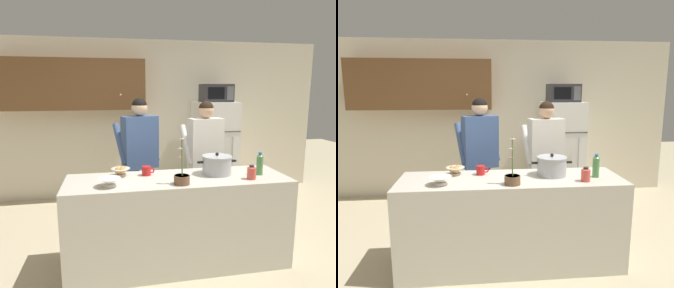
% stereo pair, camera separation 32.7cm
% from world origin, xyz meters
% --- Properties ---
extents(ground_plane, '(14.00, 14.00, 0.00)m').
position_xyz_m(ground_plane, '(0.00, 0.00, 0.00)').
color(ground_plane, '#C6B793').
extents(back_wall_unit, '(6.00, 0.48, 2.60)m').
position_xyz_m(back_wall_unit, '(-0.28, 2.25, 1.44)').
color(back_wall_unit, beige).
rests_on(back_wall_unit, ground).
extents(kitchen_island, '(2.23, 0.68, 0.92)m').
position_xyz_m(kitchen_island, '(0.00, 0.00, 0.46)').
color(kitchen_island, beige).
rests_on(kitchen_island, ground).
extents(refrigerator, '(0.64, 0.68, 1.60)m').
position_xyz_m(refrigerator, '(1.03, 1.85, 0.80)').
color(refrigerator, white).
rests_on(refrigerator, ground).
extents(microwave, '(0.48, 0.37, 0.28)m').
position_xyz_m(microwave, '(1.03, 1.83, 1.74)').
color(microwave, '#2D2D30').
rests_on(microwave, refrigerator).
extents(person_near_pot, '(0.60, 0.54, 1.69)m').
position_xyz_m(person_near_pot, '(-0.30, 0.86, 1.06)').
color(person_near_pot, black).
rests_on(person_near_pot, ground).
extents(person_by_sink, '(0.54, 0.46, 1.66)m').
position_xyz_m(person_by_sink, '(0.51, 0.75, 1.04)').
color(person_by_sink, black).
rests_on(person_by_sink, ground).
extents(cooking_pot, '(0.42, 0.31, 0.23)m').
position_xyz_m(cooking_pot, '(0.43, 0.06, 1.02)').
color(cooking_pot, '#ADAFB5').
rests_on(cooking_pot, kitchen_island).
extents(coffee_mug, '(0.13, 0.09, 0.10)m').
position_xyz_m(coffee_mug, '(-0.30, 0.16, 0.97)').
color(coffee_mug, red).
rests_on(coffee_mug, kitchen_island).
extents(bread_bowl, '(0.19, 0.19, 0.10)m').
position_xyz_m(bread_bowl, '(-0.56, 0.18, 0.97)').
color(bread_bowl, beige).
rests_on(bread_bowl, kitchen_island).
extents(empty_bowl, '(0.21, 0.21, 0.08)m').
position_xyz_m(empty_bowl, '(-0.68, -0.15, 0.97)').
color(empty_bowl, white).
rests_on(empty_bowl, kitchen_island).
extents(bottle_near_edge, '(0.07, 0.07, 0.24)m').
position_xyz_m(bottle_near_edge, '(0.86, -0.04, 1.04)').
color(bottle_near_edge, '#4C8C4C').
rests_on(bottle_near_edge, kitchen_island).
extents(bottle_mid_counter, '(0.09, 0.09, 0.14)m').
position_xyz_m(bottle_mid_counter, '(0.70, -0.17, 0.99)').
color(bottle_mid_counter, '#D84C3F').
rests_on(bottle_mid_counter, kitchen_island).
extents(potted_orchid, '(0.15, 0.15, 0.45)m').
position_xyz_m(potted_orchid, '(-0.01, -0.21, 0.98)').
color(potted_orchid, brown).
rests_on(potted_orchid, kitchen_island).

